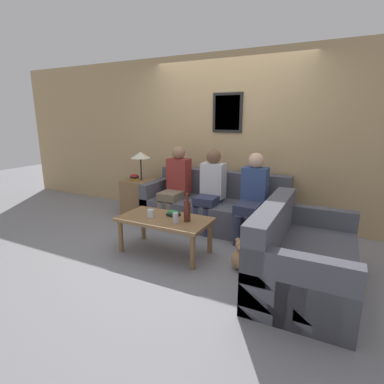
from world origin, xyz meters
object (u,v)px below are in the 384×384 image
Objects in this scene: couch_main at (215,208)px; wine_bottle at (187,211)px; person_left at (176,183)px; person_middle at (211,187)px; drinking_glass at (151,213)px; teddy_bear at (242,256)px; couch_side at (301,258)px; coffee_table at (165,223)px; person_right at (252,194)px.

couch_main reaches higher than wine_bottle.
person_left is 0.60m from person_middle.
couch_main is at bearing 74.02° from drinking_glass.
drinking_glass reaches higher than teddy_bear.
couch_side is 1.80m from person_middle.
wine_bottle is 0.28× the size of person_left.
coffee_table is at bearing -67.12° from person_left.
drinking_glass is at bearing -171.96° from wine_bottle.
wine_bottle is 0.94× the size of teddy_bear.
drinking_glass is at bearing -164.24° from coffee_table.
teddy_bear is (-0.61, 0.05, -0.13)m from couch_side.
teddy_bear is at bearing -51.03° from person_middle.
coffee_table is at bearing -176.50° from wine_bottle.
person_left is at bearing 112.88° from coffee_table.
coffee_table is 1.00m from teddy_bear.
person_middle is 0.64m from person_right.
couch_main is at bearing 49.46° from couch_side.
wine_bottle is 1.01m from person_middle.
couch_main reaches higher than drinking_glass.
wine_bottle is at bearing 87.75° from couch_side.
coffee_table reaches higher than teddy_bear.
couch_main is 0.39m from person_middle.
person_left is at bearing 144.14° from teddy_bear.
drinking_glass is at bearing -105.98° from couch_main.
person_right is at bearing 100.43° from teddy_bear.
person_left is (-0.27, 1.08, 0.14)m from drinking_glass.
coffee_table is 0.35m from wine_bottle.
person_middle is at bearing -96.31° from couch_main.
person_right is 3.27× the size of teddy_bear.
person_right reaches higher than wine_bottle.
teddy_bear is at bearing -0.42° from wine_bottle.
wine_bottle is at bearing 179.58° from teddy_bear.
person_right is at bearing 38.41° from couch_side.
person_left reaches higher than couch_side.
drinking_glass is (-0.35, -1.22, 0.21)m from couch_main.
couch_side is 1.30× the size of person_right.
drinking_glass is 0.08× the size of person_right.
couch_main is 1.78× the size of person_left.
person_middle reaches higher than couch_main.
teddy_bear is (0.68, -0.01, -0.42)m from wine_bottle.
coffee_table is 11.71× the size of drinking_glass.
couch_side is at bearing -27.80° from person_left.
couch_main is 1.91× the size of coffee_table.
couch_side is at bearing -4.28° from teddy_bear.
person_right is at bearing -3.61° from person_left.
teddy_bear is at bearing -55.46° from couch_main.
coffee_table is 0.96× the size of person_right.
drinking_glass is at bearing -76.15° from person_left.
couch_side is 15.87× the size of drinking_glass.
couch_main is 0.74m from person_right.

